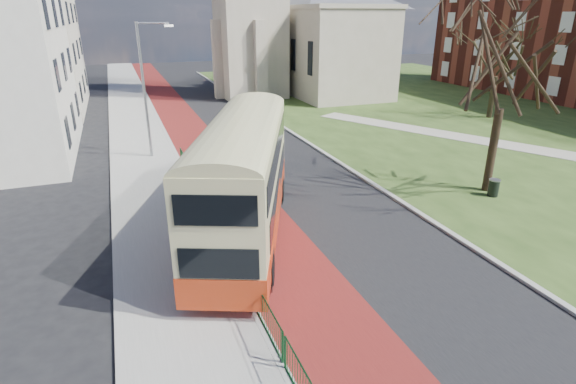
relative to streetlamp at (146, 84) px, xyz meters
name	(u,v)px	position (x,y,z in m)	size (l,w,h in m)	color
ground	(348,300)	(4.35, -18.00, -4.59)	(160.00, 160.00, 0.00)	black
road_carriageway	(236,141)	(5.85, 2.00, -4.59)	(9.00, 120.00, 0.01)	black
bus_lane	(198,145)	(3.15, 2.00, -4.59)	(3.40, 120.00, 0.01)	#591414
pavement_west	(142,149)	(-0.65, 2.00, -4.53)	(4.00, 120.00, 0.12)	gray
kerb_west	(172,146)	(1.35, 2.00, -4.53)	(0.25, 120.00, 0.13)	#999993
kerb_east	(286,129)	(10.45, 4.00, -4.53)	(0.25, 80.00, 0.13)	#999993
grass_green	(485,112)	(30.35, 4.00, -4.57)	(40.00, 80.00, 0.04)	#2A4318
footpath	(547,152)	(24.35, -8.00, -4.54)	(2.20, 36.00, 0.03)	#9E998C
pedestrian_railing	(227,244)	(1.40, -14.00, -4.04)	(0.07, 24.00, 1.12)	#0D3B1B
street_block_far	(17,47)	(-9.65, 20.00, 1.17)	(10.30, 16.30, 11.50)	beige
streetlamp	(146,84)	(0.00, 0.00, 0.00)	(2.13, 0.18, 8.00)	gray
bus	(244,174)	(2.51, -12.61, -1.88)	(6.83, 11.52, 4.76)	#B33010
winter_tree_near	(512,36)	(15.48, -12.01, 2.97)	(8.54, 8.54, 10.86)	black
winter_tree_far	(501,43)	(28.73, 1.83, 1.70)	(6.57, 6.57, 9.02)	#2F2617
litter_bin	(494,188)	(15.21, -12.76, -4.12)	(0.66, 0.66, 0.87)	black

